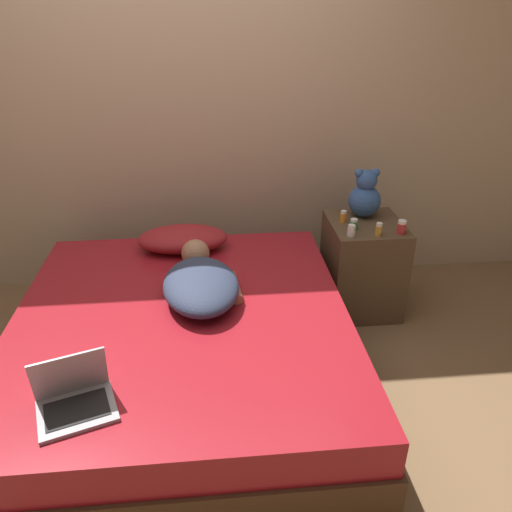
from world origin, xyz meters
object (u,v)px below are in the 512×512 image
Objects in this scene: pillow at (183,239)px; person_lying at (201,282)px; bottle_amber at (379,229)px; teddy_bear at (365,196)px; bottle_green at (354,224)px; bottle_orange at (343,217)px; laptop at (74,397)px; bottle_white at (351,231)px; bottle_red at (402,227)px.

person_lying reaches higher than pillow.
person_lying is at bearing -163.35° from bottle_amber.
teddy_bear is at bearing 25.50° from person_lying.
bottle_orange is at bearing 107.34° from bottle_green.
laptop is at bearing -144.33° from bottle_amber.
teddy_bear is (1.14, 0.07, 0.21)m from pillow.
bottle_amber is 0.16m from bottle_white.
laptop is 1.08× the size of teddy_bear.
teddy_bear is at bearing 117.26° from bottle_red.
laptop is 4.57× the size of bottle_orange.
teddy_bear is 3.76× the size of bottle_red.
bottle_red is at bearing -18.60° from bottle_green.
bottle_red is 1.20× the size of bottle_white.
bottle_orange is (0.88, 0.53, 0.11)m from person_lying.
person_lying is at bearing -149.18° from bottle_orange.
teddy_bear reaches higher than bottle_green.
bottle_green is (0.04, -0.11, -0.00)m from bottle_orange.
pillow is at bearing 179.13° from bottle_orange.
person_lying is 9.34× the size of bottle_amber.
bottle_green is (1.39, 1.19, 0.13)m from laptop.
bottle_white is (0.88, 0.32, 0.11)m from person_lying.
bottle_green reaches higher than pillow.
person_lying is at bearing -78.18° from pillow.
pillow is 1.17m from teddy_bear.
person_lying is 10.06× the size of bottle_orange.
laptop is 4.25× the size of bottle_amber.
bottle_amber is at bearing -173.96° from bottle_red.
pillow is 0.55m from person_lying.
pillow is at bearing 96.83° from person_lying.
pillow is 1.63× the size of laptop.
teddy_bear is at bearing 3.36° from pillow.
laptop is 1.83m from bottle_green.
bottle_red reaches higher than bottle_orange.
bottle_amber is at bearing -40.74° from bottle_green.
bottle_orange is 1.13× the size of bottle_green.
bottle_white reaches higher than person_lying.
laptop is at bearing -140.97° from bottle_white.
pillow is 8.41× the size of bottle_green.
laptop is at bearing -146.37° from bottle_red.
laptop is at bearing -136.21° from bottle_orange.
bottle_orange is at bearing 88.58° from bottle_white.
bottle_green is 0.10m from bottle_white.
laptop is 1.86m from bottle_amber.
pillow is at bearing 168.64° from bottle_amber.
bottle_green is at bearing 161.40° from bottle_red.
person_lying is 0.91m from laptop.
bottle_white is at bearing -118.57° from teddy_bear.
person_lying is 1.23m from bottle_red.
bottle_orange reaches higher than pillow.
bottle_white is at bearing 15.10° from person_lying.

